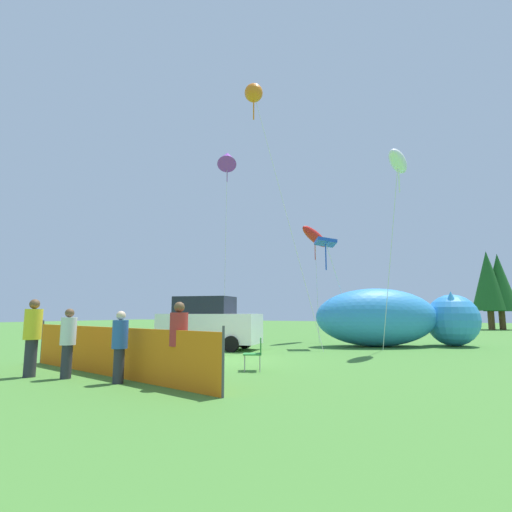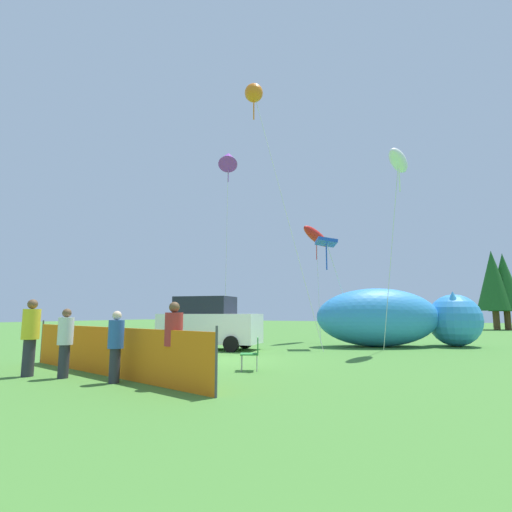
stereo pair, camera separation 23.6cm
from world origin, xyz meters
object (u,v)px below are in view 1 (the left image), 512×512
(spectator_in_black_shirt, at_px, (178,340))
(kite_white_ghost, at_px, (398,162))
(folding_chair, at_px, (256,351))
(kite_red_lizard, at_px, (315,237))
(kite_orange_flower, at_px, (254,94))
(spectator_in_green_shirt, at_px, (32,334))
(spectator_in_yellow_shirt, at_px, (120,343))
(inflatable_cat, at_px, (394,319))
(kite_purple_delta, at_px, (227,159))
(kite_blue_box, at_px, (326,244))
(parked_car, at_px, (208,323))
(spectator_in_white_shirt, at_px, (68,340))

(spectator_in_black_shirt, xyz_separation_m, kite_white_ghost, (3.47, 9.69, 6.73))
(folding_chair, relative_size, spectator_in_black_shirt, 0.49)
(spectator_in_black_shirt, height_order, kite_red_lizard, kite_red_lizard)
(kite_orange_flower, bearing_deg, kite_red_lizard, 82.43)
(folding_chair, distance_m, kite_white_ghost, 10.37)
(spectator_in_green_shirt, height_order, kite_orange_flower, kite_orange_flower)
(spectator_in_yellow_shirt, relative_size, kite_white_ghost, 0.20)
(spectator_in_black_shirt, bearing_deg, inflatable_cat, 78.66)
(kite_red_lizard, bearing_deg, folding_chair, -79.72)
(kite_red_lizard, xyz_separation_m, kite_white_ghost, (5.12, -4.37, 1.95))
(kite_purple_delta, relative_size, kite_blue_box, 2.11)
(folding_chair, distance_m, spectator_in_black_shirt, 2.96)
(folding_chair, height_order, kite_white_ghost, kite_white_ghost)
(kite_white_ghost, bearing_deg, folding_chair, -114.51)
(kite_blue_box, xyz_separation_m, kite_white_ghost, (3.48, -1.07, 2.98))
(spectator_in_green_shirt, bearing_deg, spectator_in_black_shirt, 8.16)
(spectator_in_yellow_shirt, bearing_deg, kite_red_lizard, 90.75)
(parked_car, xyz_separation_m, kite_blue_box, (4.37, 3.16, 3.63))
(spectator_in_green_shirt, bearing_deg, kite_white_ghost, 53.72)
(kite_orange_flower, bearing_deg, kite_purple_delta, 140.42)
(spectator_in_black_shirt, relative_size, kite_red_lizard, 0.28)
(kite_orange_flower, bearing_deg, kite_blue_box, 46.99)
(spectator_in_black_shirt, bearing_deg, spectator_in_yellow_shirt, -170.75)
(spectator_in_yellow_shirt, height_order, spectator_in_white_shirt, spectator_in_white_shirt)
(folding_chair, xyz_separation_m, kite_red_lizard, (-2.03, 11.17, 5.24))
(spectator_in_yellow_shirt, relative_size, kite_blue_box, 0.32)
(kite_purple_delta, bearing_deg, parked_car, -72.62)
(spectator_in_green_shirt, bearing_deg, folding_chair, 38.06)
(folding_chair, relative_size, spectator_in_white_shirt, 0.53)
(spectator_in_white_shirt, distance_m, kite_blue_box, 12.13)
(parked_car, relative_size, kite_orange_flower, 0.38)
(kite_blue_box, distance_m, kite_red_lizard, 3.83)
(parked_car, distance_m, kite_purple_delta, 9.19)
(spectator_in_yellow_shirt, xyz_separation_m, spectator_in_black_shirt, (1.46, 0.24, 0.11))
(parked_car, xyz_separation_m, kite_orange_flower, (1.94, 0.56, 10.40))
(kite_orange_flower, bearing_deg, folding_chair, -61.92)
(kite_purple_delta, distance_m, kite_orange_flower, 4.09)
(spectator_in_black_shirt, xyz_separation_m, kite_blue_box, (-0.01, 10.76, 3.75))
(spectator_in_yellow_shirt, bearing_deg, spectator_in_black_shirt, 9.25)
(inflatable_cat, bearing_deg, spectator_in_white_shirt, -144.24)
(inflatable_cat, distance_m, kite_orange_flower, 12.32)
(spectator_in_green_shirt, xyz_separation_m, spectator_in_white_shirt, (1.00, 0.25, -0.13))
(spectator_in_green_shirt, distance_m, kite_purple_delta, 14.17)
(kite_blue_box, distance_m, kite_white_ghost, 4.71)
(folding_chair, distance_m, spectator_in_white_shirt, 4.74)
(parked_car, xyz_separation_m, kite_white_ghost, (7.85, 2.09, 6.61))
(folding_chair, height_order, kite_red_lizard, kite_red_lizard)
(parked_car, height_order, kite_white_ghost, kite_white_ghost)
(kite_orange_flower, bearing_deg, spectator_in_black_shirt, -73.40)
(inflatable_cat, distance_m, spectator_in_white_shirt, 14.31)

